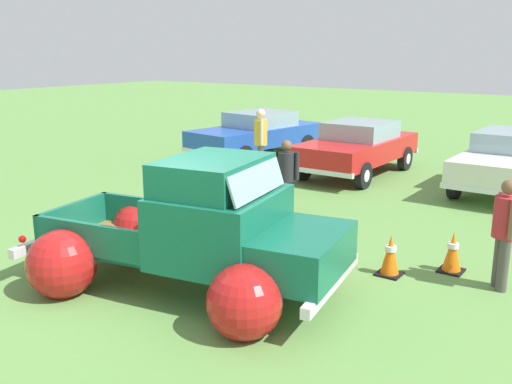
{
  "coord_description": "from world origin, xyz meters",
  "views": [
    {
      "loc": [
        5.26,
        -5.66,
        3.32
      ],
      "look_at": [
        0.0,
        1.86,
        1.02
      ],
      "focal_mm": 40.14,
      "sensor_mm": 36.0,
      "label": 1
    }
  ],
  "objects_px": {
    "spectator_1": "(286,175)",
    "lane_cone_1": "(390,255)",
    "show_car_0": "(257,133)",
    "vintage_pickup_truck": "(204,240)",
    "lane_cone_0": "(453,252)",
    "show_car_2": "(509,159)",
    "spectator_0": "(261,139)",
    "show_car_1": "(357,146)",
    "spectator_2": "(505,228)"
  },
  "relations": [
    {
      "from": "spectator_1",
      "to": "lane_cone_1",
      "type": "distance_m",
      "value": 3.33
    },
    {
      "from": "show_car_0",
      "to": "spectator_1",
      "type": "xyz_separation_m",
      "value": [
        4.3,
        -5.16,
        0.12
      ]
    },
    {
      "from": "vintage_pickup_truck",
      "to": "lane_cone_0",
      "type": "height_order",
      "value": "vintage_pickup_truck"
    },
    {
      "from": "show_car_2",
      "to": "spectator_0",
      "type": "height_order",
      "value": "spectator_0"
    },
    {
      "from": "show_car_1",
      "to": "spectator_0",
      "type": "relative_size",
      "value": 2.37
    },
    {
      "from": "show_car_1",
      "to": "spectator_0",
      "type": "distance_m",
      "value": 2.68
    },
    {
      "from": "show_car_2",
      "to": "spectator_0",
      "type": "distance_m",
      "value": 6.06
    },
    {
      "from": "spectator_0",
      "to": "lane_cone_0",
      "type": "distance_m",
      "value": 7.16
    },
    {
      "from": "spectator_0",
      "to": "lane_cone_1",
      "type": "bearing_deg",
      "value": -78.53
    },
    {
      "from": "show_car_0",
      "to": "spectator_2",
      "type": "bearing_deg",
      "value": 61.8
    },
    {
      "from": "spectator_1",
      "to": "spectator_2",
      "type": "bearing_deg",
      "value": -119.69
    },
    {
      "from": "vintage_pickup_truck",
      "to": "lane_cone_1",
      "type": "bearing_deg",
      "value": 37.53
    },
    {
      "from": "show_car_0",
      "to": "show_car_1",
      "type": "xyz_separation_m",
      "value": [
        3.65,
        -0.5,
        -0.0
      ]
    },
    {
      "from": "vintage_pickup_truck",
      "to": "spectator_0",
      "type": "height_order",
      "value": "vintage_pickup_truck"
    },
    {
      "from": "spectator_0",
      "to": "lane_cone_1",
      "type": "xyz_separation_m",
      "value": [
        5.36,
        -4.36,
        -0.74
      ]
    },
    {
      "from": "vintage_pickup_truck",
      "to": "spectator_1",
      "type": "bearing_deg",
      "value": 94.92
    },
    {
      "from": "show_car_1",
      "to": "spectator_1",
      "type": "bearing_deg",
      "value": 8.26
    },
    {
      "from": "lane_cone_0",
      "to": "lane_cone_1",
      "type": "height_order",
      "value": "same"
    },
    {
      "from": "show_car_1",
      "to": "vintage_pickup_truck",
      "type": "bearing_deg",
      "value": 11.3
    },
    {
      "from": "vintage_pickup_truck",
      "to": "show_car_1",
      "type": "relative_size",
      "value": 1.13
    },
    {
      "from": "vintage_pickup_truck",
      "to": "spectator_1",
      "type": "distance_m",
      "value": 3.79
    },
    {
      "from": "lane_cone_0",
      "to": "lane_cone_1",
      "type": "bearing_deg",
      "value": -137.31
    },
    {
      "from": "show_car_1",
      "to": "spectator_1",
      "type": "relative_size",
      "value": 2.71
    },
    {
      "from": "spectator_2",
      "to": "show_car_1",
      "type": "bearing_deg",
      "value": -82.39
    },
    {
      "from": "show_car_2",
      "to": "lane_cone_0",
      "type": "relative_size",
      "value": 7.1
    },
    {
      "from": "show_car_2",
      "to": "lane_cone_1",
      "type": "xyz_separation_m",
      "value": [
        -0.25,
        -6.65,
        -0.47
      ]
    },
    {
      "from": "show_car_2",
      "to": "show_car_0",
      "type": "bearing_deg",
      "value": -90.42
    },
    {
      "from": "spectator_2",
      "to": "lane_cone_0",
      "type": "relative_size",
      "value": 2.53
    },
    {
      "from": "vintage_pickup_truck",
      "to": "spectator_2",
      "type": "relative_size",
      "value": 3.06
    },
    {
      "from": "spectator_0",
      "to": "show_car_0",
      "type": "bearing_deg",
      "value": 87.17
    },
    {
      "from": "spectator_2",
      "to": "lane_cone_0",
      "type": "bearing_deg",
      "value": -52.13
    },
    {
      "from": "show_car_0",
      "to": "spectator_1",
      "type": "relative_size",
      "value": 2.95
    },
    {
      "from": "show_car_1",
      "to": "spectator_2",
      "type": "relative_size",
      "value": 2.71
    },
    {
      "from": "show_car_2",
      "to": "spectator_0",
      "type": "xyz_separation_m",
      "value": [
        -5.61,
        -2.29,
        0.27
      ]
    },
    {
      "from": "show_car_0",
      "to": "lane_cone_0",
      "type": "xyz_separation_m",
      "value": [
        7.88,
        -6.1,
        -0.47
      ]
    },
    {
      "from": "spectator_1",
      "to": "lane_cone_1",
      "type": "relative_size",
      "value": 2.53
    },
    {
      "from": "lane_cone_1",
      "to": "show_car_0",
      "type": "bearing_deg",
      "value": 136.59
    },
    {
      "from": "vintage_pickup_truck",
      "to": "show_car_1",
      "type": "height_order",
      "value": "vintage_pickup_truck"
    },
    {
      "from": "spectator_1",
      "to": "show_car_2",
      "type": "bearing_deg",
      "value": -45.86
    },
    {
      "from": "show_car_2",
      "to": "vintage_pickup_truck",
      "type": "bearing_deg",
      "value": -13.29
    },
    {
      "from": "vintage_pickup_truck",
      "to": "spectator_0",
      "type": "bearing_deg",
      "value": 108.56
    },
    {
      "from": "lane_cone_1",
      "to": "spectator_2",
      "type": "bearing_deg",
      "value": 15.46
    },
    {
      "from": "spectator_1",
      "to": "spectator_2",
      "type": "xyz_separation_m",
      "value": [
        4.33,
        -1.2,
        -0.0
      ]
    },
    {
      "from": "spectator_0",
      "to": "spectator_1",
      "type": "relative_size",
      "value": 1.14
    },
    {
      "from": "lane_cone_0",
      "to": "spectator_0",
      "type": "bearing_deg",
      "value": 148.81
    },
    {
      "from": "vintage_pickup_truck",
      "to": "spectator_1",
      "type": "relative_size",
      "value": 3.05
    },
    {
      "from": "show_car_1",
      "to": "lane_cone_1",
      "type": "height_order",
      "value": "show_car_1"
    },
    {
      "from": "spectator_2",
      "to": "lane_cone_0",
      "type": "height_order",
      "value": "spectator_2"
    },
    {
      "from": "vintage_pickup_truck",
      "to": "lane_cone_1",
      "type": "height_order",
      "value": "vintage_pickup_truck"
    },
    {
      "from": "show_car_0",
      "to": "spectator_0",
      "type": "bearing_deg",
      "value": 44.82
    }
  ]
}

